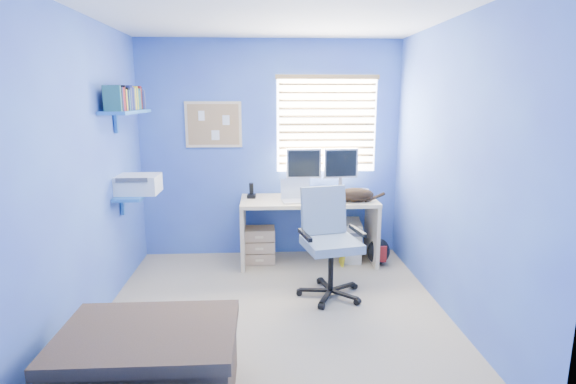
{
  "coord_description": "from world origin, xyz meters",
  "views": [
    {
      "loc": [
        -0.09,
        -3.62,
        1.85
      ],
      "look_at": [
        0.15,
        0.65,
        0.95
      ],
      "focal_mm": 28.0,
      "sensor_mm": 36.0,
      "label": 1
    }
  ],
  "objects": [
    {
      "name": "drawer_boxes",
      "position": [
        -0.14,
        1.29,
        0.2
      ],
      "size": [
        0.35,
        0.28,
        0.41
      ],
      "primitive_type": "cube",
      "color": "tan",
      "rests_on": "floor"
    },
    {
      "name": "floor",
      "position": [
        0.0,
        0.0,
        0.0
      ],
      "size": [
        3.0,
        3.2,
        0.0
      ],
      "primitive_type": "cube",
      "color": "tan",
      "rests_on": "ground"
    },
    {
      "name": "backpack",
      "position": [
        1.2,
        1.13,
        0.15
      ],
      "size": [
        0.3,
        0.25,
        0.3
      ],
      "primitive_type": "ellipsoid",
      "rotation": [
        0.0,
        0.0,
        -0.27
      ],
      "color": "black",
      "rests_on": "floor"
    },
    {
      "name": "corkboard",
      "position": [
        -0.65,
        1.58,
        1.55
      ],
      "size": [
        0.64,
        0.02,
        0.52
      ],
      "color": "tan",
      "rests_on": "ground"
    },
    {
      "name": "cd_spindle",
      "position": [
        1.08,
        1.44,
        0.78
      ],
      "size": [
        0.13,
        0.13,
        0.07
      ],
      "primitive_type": "cylinder",
      "color": "silver",
      "rests_on": "desk"
    },
    {
      "name": "yellow_book",
      "position": [
        0.79,
        1.13,
        0.12
      ],
      "size": [
        0.03,
        0.17,
        0.24
      ],
      "primitive_type": "cube",
      "color": "yellow",
      "rests_on": "floor"
    },
    {
      "name": "bed_corner",
      "position": [
        -0.8,
        -1.11,
        0.24
      ],
      "size": [
        1.01,
        0.72,
        0.49
      ],
      "primitive_type": "cube",
      "color": "brown",
      "rests_on": "floor"
    },
    {
      "name": "mug",
      "position": [
        0.8,
        1.45,
        0.79
      ],
      "size": [
        0.1,
        0.09,
        0.1
      ],
      "primitive_type": "imported",
      "color": "#245E55",
      "rests_on": "desk"
    },
    {
      "name": "monitor_right",
      "position": [
        0.81,
        1.47,
        1.01
      ],
      "size": [
        0.41,
        0.17,
        0.54
      ],
      "primitive_type": "cube",
      "rotation": [
        0.0,
        0.0,
        0.12
      ],
      "color": "silver",
      "rests_on": "desk"
    },
    {
      "name": "ceiling",
      "position": [
        0.0,
        0.0,
        2.5
      ],
      "size": [
        3.0,
        3.2,
        0.0
      ],
      "primitive_type": "cube",
      "color": "white",
      "rests_on": "wall_back"
    },
    {
      "name": "tower_pc",
      "position": [
        0.93,
        1.33,
        0.23
      ],
      "size": [
        0.24,
        0.46,
        0.45
      ],
      "primitive_type": "cube",
      "rotation": [
        0.0,
        0.0,
        -0.11
      ],
      "color": "beige",
      "rests_on": "floor"
    },
    {
      "name": "monitor_left",
      "position": [
        0.38,
        1.48,
        1.01
      ],
      "size": [
        0.4,
        0.13,
        0.54
      ],
      "primitive_type": "cube",
      "rotation": [
        0.0,
        0.0,
        0.04
      ],
      "color": "silver",
      "rests_on": "desk"
    },
    {
      "name": "wall_left",
      "position": [
        -1.5,
        0.0,
        1.25
      ],
      "size": [
        0.01,
        3.2,
        2.5
      ],
      "primitive_type": "cube",
      "color": "#3D4EBB",
      "rests_on": "ground"
    },
    {
      "name": "wall_front",
      "position": [
        0.0,
        -1.6,
        1.25
      ],
      "size": [
        3.0,
        0.01,
        2.5
      ],
      "primitive_type": "cube",
      "color": "#3D4EBB",
      "rests_on": "ground"
    },
    {
      "name": "wall_right",
      "position": [
        1.5,
        0.0,
        1.25
      ],
      "size": [
        0.01,
        3.2,
        2.5
      ],
      "primitive_type": "cube",
      "color": "#3D4EBB",
      "rests_on": "ground"
    },
    {
      "name": "cat",
      "position": [
        0.9,
        1.11,
        0.81
      ],
      "size": [
        0.43,
        0.25,
        0.15
      ],
      "primitive_type": "ellipsoid",
      "rotation": [
        0.0,
        0.0,
        0.07
      ],
      "color": "black",
      "rests_on": "desk"
    },
    {
      "name": "laptop",
      "position": [
        0.28,
        1.13,
        0.85
      ],
      "size": [
        0.36,
        0.3,
        0.22
      ],
      "primitive_type": "cube",
      "rotation": [
        0.0,
        0.0,
        0.11
      ],
      "color": "silver",
      "rests_on": "desk"
    },
    {
      "name": "wall_back",
      "position": [
        0.0,
        1.6,
        1.25
      ],
      "size": [
        3.0,
        0.01,
        2.5
      ],
      "primitive_type": "cube",
      "color": "#3D4EBB",
      "rests_on": "ground"
    },
    {
      "name": "wall_shelves",
      "position": [
        -1.35,
        0.75,
        1.43
      ],
      "size": [
        0.42,
        0.9,
        1.05
      ],
      "color": "blue",
      "rests_on": "ground"
    },
    {
      "name": "desk",
      "position": [
        0.41,
        1.26,
        0.37
      ],
      "size": [
        1.51,
        0.65,
        0.74
      ],
      "primitive_type": "cube",
      "color": "tan",
      "rests_on": "floor"
    },
    {
      "name": "window_blinds",
      "position": [
        0.65,
        1.57,
        1.55
      ],
      "size": [
        1.15,
        0.05,
        1.1
      ],
      "color": "white",
      "rests_on": "ground"
    },
    {
      "name": "office_chair",
      "position": [
        0.53,
        0.38,
        0.38
      ],
      "size": [
        0.7,
        0.7,
        1.02
      ],
      "color": "black",
      "rests_on": "floor"
    },
    {
      "name": "phone",
      "position": [
        -0.22,
        1.35,
        0.82
      ],
      "size": [
        0.1,
        0.12,
        0.17
      ],
      "primitive_type": "cube",
      "rotation": [
        0.0,
        0.0,
        -0.1
      ],
      "color": "black",
      "rests_on": "desk"
    }
  ]
}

